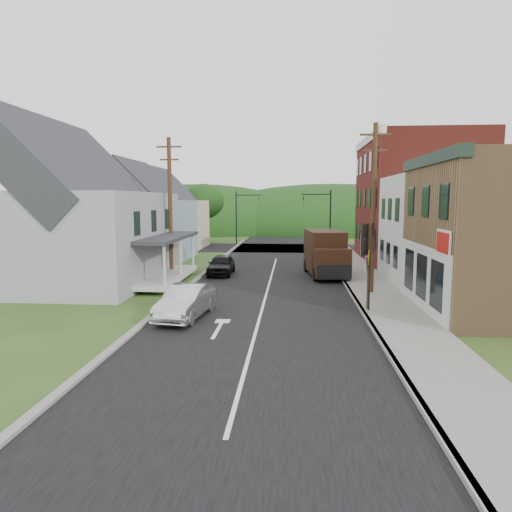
% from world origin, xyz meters
% --- Properties ---
extents(ground, '(120.00, 120.00, 0.00)m').
position_xyz_m(ground, '(0.00, 0.00, 0.00)').
color(ground, '#2D4719').
rests_on(ground, ground).
extents(road, '(9.00, 90.00, 0.02)m').
position_xyz_m(road, '(0.00, 10.00, 0.00)').
color(road, black).
rests_on(road, ground).
extents(cross_road, '(60.00, 9.00, 0.02)m').
position_xyz_m(cross_road, '(0.00, 27.00, 0.00)').
color(cross_road, black).
rests_on(cross_road, ground).
extents(sidewalk_right, '(2.80, 55.00, 0.15)m').
position_xyz_m(sidewalk_right, '(5.90, 8.00, 0.07)').
color(sidewalk_right, slate).
rests_on(sidewalk_right, ground).
extents(curb_right, '(0.20, 55.00, 0.15)m').
position_xyz_m(curb_right, '(4.55, 8.00, 0.07)').
color(curb_right, slate).
rests_on(curb_right, ground).
extents(curb_left, '(0.30, 55.00, 0.12)m').
position_xyz_m(curb_left, '(-4.65, 8.00, 0.06)').
color(curb_left, slate).
rests_on(curb_left, ground).
extents(storefront_white, '(8.00, 7.00, 6.50)m').
position_xyz_m(storefront_white, '(11.30, 7.50, 3.25)').
color(storefront_white, silver).
rests_on(storefront_white, ground).
extents(storefront_red, '(8.00, 12.00, 10.00)m').
position_xyz_m(storefront_red, '(11.30, 17.00, 5.00)').
color(storefront_red, maroon).
rests_on(storefront_red, ground).
extents(house_gray, '(10.20, 12.24, 8.35)m').
position_xyz_m(house_gray, '(-12.00, 6.00, 4.23)').
color(house_gray, gray).
rests_on(house_gray, ground).
extents(house_blue, '(7.14, 8.16, 7.28)m').
position_xyz_m(house_blue, '(-11.00, 17.00, 3.69)').
color(house_blue, '#869EB7').
rests_on(house_blue, ground).
extents(house_cream, '(7.14, 8.16, 7.28)m').
position_xyz_m(house_cream, '(-11.50, 26.00, 3.69)').
color(house_cream, beige).
rests_on(house_cream, ground).
extents(utility_pole_right, '(1.60, 0.26, 9.00)m').
position_xyz_m(utility_pole_right, '(5.60, 3.50, 4.66)').
color(utility_pole_right, '#472D19').
rests_on(utility_pole_right, ground).
extents(utility_pole_left, '(1.60, 0.26, 9.00)m').
position_xyz_m(utility_pole_left, '(-6.50, 8.00, 4.66)').
color(utility_pole_left, '#472D19').
rests_on(utility_pole_left, ground).
extents(traffic_signal_right, '(2.87, 0.20, 6.00)m').
position_xyz_m(traffic_signal_right, '(4.30, 23.50, 3.76)').
color(traffic_signal_right, black).
rests_on(traffic_signal_right, ground).
extents(traffic_signal_left, '(2.87, 0.20, 6.00)m').
position_xyz_m(traffic_signal_left, '(-4.30, 30.50, 3.76)').
color(traffic_signal_left, black).
rests_on(traffic_signal_left, ground).
extents(tree_left_b, '(4.80, 4.80, 6.94)m').
position_xyz_m(tree_left_b, '(-17.00, 12.00, 4.88)').
color(tree_left_b, '#382616').
rests_on(tree_left_b, ground).
extents(tree_left_c, '(5.80, 5.80, 8.41)m').
position_xyz_m(tree_left_c, '(-19.00, 20.00, 5.94)').
color(tree_left_c, '#382616').
rests_on(tree_left_c, ground).
extents(tree_left_d, '(4.80, 4.80, 6.94)m').
position_xyz_m(tree_left_d, '(-9.00, 32.00, 4.88)').
color(tree_left_d, '#382616').
rests_on(tree_left_d, ground).
extents(forested_ridge, '(90.00, 30.00, 16.00)m').
position_xyz_m(forested_ridge, '(0.00, 55.00, 0.00)').
color(forested_ridge, black).
rests_on(forested_ridge, ground).
extents(silver_sedan, '(2.01, 4.39, 1.39)m').
position_xyz_m(silver_sedan, '(-3.14, -2.16, 0.70)').
color(silver_sedan, silver).
rests_on(silver_sedan, ground).
extents(dark_sedan, '(1.59, 3.94, 1.34)m').
position_xyz_m(dark_sedan, '(-3.44, 9.37, 0.67)').
color(dark_sedan, black).
rests_on(dark_sedan, ground).
extents(delivery_van, '(2.80, 5.62, 3.02)m').
position_xyz_m(delivery_van, '(3.58, 9.18, 1.53)').
color(delivery_van, black).
rests_on(delivery_van, ground).
extents(route_sign_cluster, '(0.96, 2.10, 3.94)m').
position_xyz_m(route_sign_cluster, '(4.75, -0.49, 2.70)').
color(route_sign_cluster, '#472D19').
rests_on(route_sign_cluster, sidewalk_right).
extents(warning_sign, '(0.24, 0.73, 2.75)m').
position_xyz_m(warning_sign, '(4.77, -0.73, 1.91)').
color(warning_sign, black).
rests_on(warning_sign, sidewalk_right).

